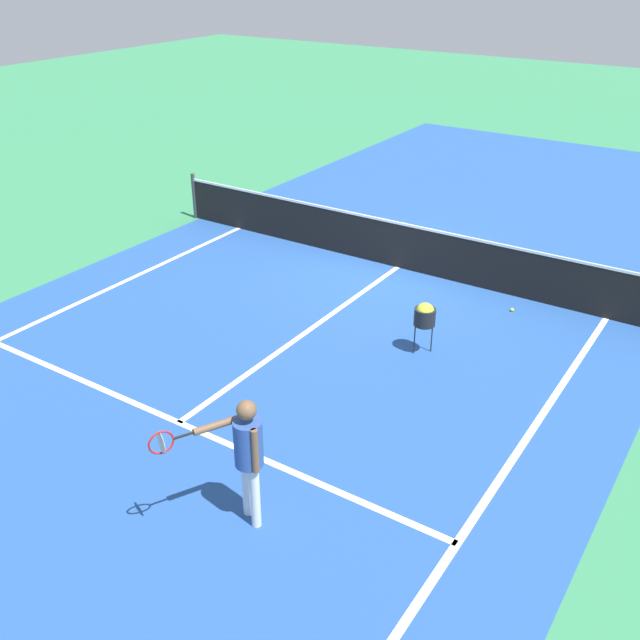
% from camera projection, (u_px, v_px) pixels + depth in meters
% --- Properties ---
extents(ground_plane, '(60.00, 60.00, 0.00)m').
position_uv_depth(ground_plane, '(398.00, 267.00, 14.69)').
color(ground_plane, '#337F51').
extents(court_surface_inbounds, '(10.62, 24.40, 0.00)m').
position_uv_depth(court_surface_inbounds, '(398.00, 267.00, 14.69)').
color(court_surface_inbounds, '#234C93').
rests_on(court_surface_inbounds, ground_plane).
extents(line_sideline_left, '(0.10, 11.89, 0.01)m').
position_uv_depth(line_sideline_left, '(18.00, 331.00, 12.28)').
color(line_sideline_left, white).
rests_on(line_sideline_left, ground_plane).
extents(line_sideline_right, '(0.10, 11.89, 0.01)m').
position_uv_depth(line_sideline_right, '(473.00, 519.00, 8.29)').
color(line_sideline_right, white).
rests_on(line_sideline_right, ground_plane).
extents(line_service_near, '(8.22, 0.10, 0.01)m').
position_uv_depth(line_service_near, '(179.00, 422.00, 9.95)').
color(line_service_near, white).
rests_on(line_service_near, ground_plane).
extents(line_center_service, '(0.10, 6.40, 0.01)m').
position_uv_depth(line_center_service, '(309.00, 330.00, 12.32)').
color(line_center_service, white).
rests_on(line_center_service, ground_plane).
extents(net, '(10.95, 0.09, 1.07)m').
position_uv_depth(net, '(399.00, 245.00, 14.46)').
color(net, '#33383D').
rests_on(net, ground_plane).
extents(player_near, '(0.86, 1.01, 1.61)m').
position_uv_depth(player_near, '(246.00, 449.00, 7.82)').
color(player_near, white).
rests_on(player_near, ground_plane).
extents(ball_hopper, '(0.34, 0.34, 0.87)m').
position_uv_depth(ball_hopper, '(425.00, 315.00, 11.34)').
color(ball_hopper, black).
rests_on(ball_hopper, ground_plane).
extents(tennis_ball_near_net, '(0.07, 0.07, 0.07)m').
position_uv_depth(tennis_ball_near_net, '(512.00, 310.00, 12.92)').
color(tennis_ball_near_net, '#CCE033').
rests_on(tennis_ball_near_net, ground_plane).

